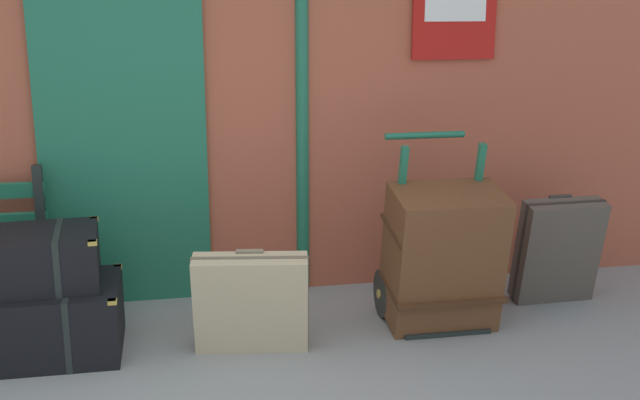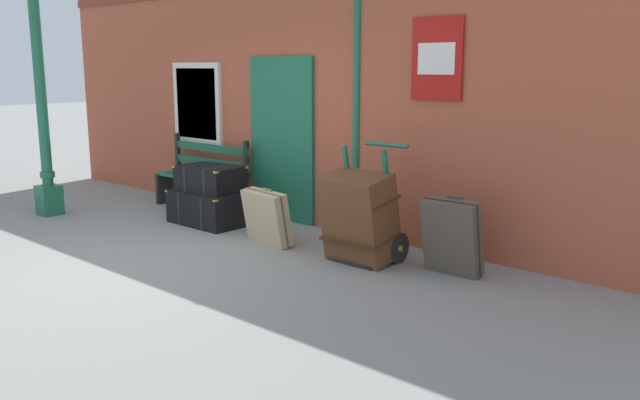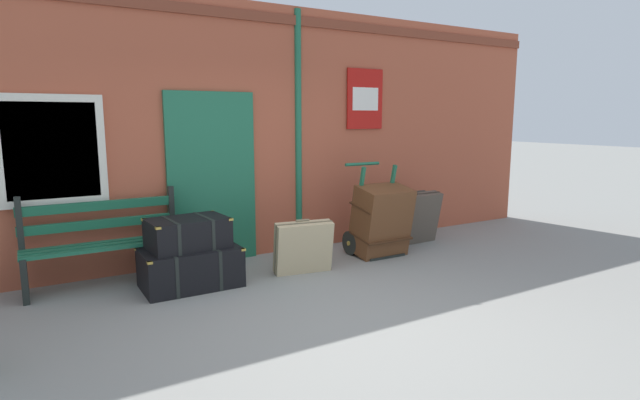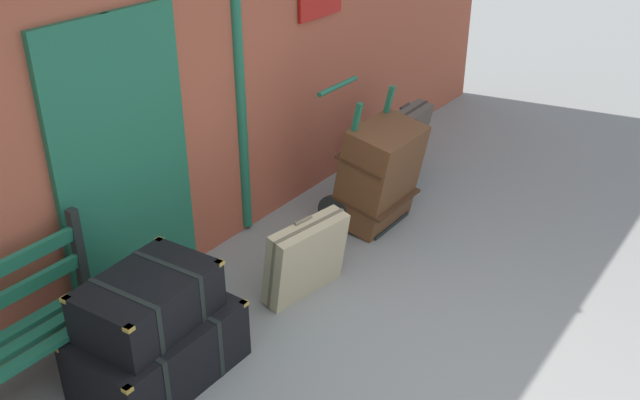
% 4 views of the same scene
% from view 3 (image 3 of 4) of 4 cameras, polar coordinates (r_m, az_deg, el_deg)
% --- Properties ---
extents(ground_plane, '(60.00, 60.00, 0.00)m').
position_cam_3_polar(ground_plane, '(4.55, 2.23, -13.84)').
color(ground_plane, gray).
extents(brick_facade, '(10.40, 0.35, 3.20)m').
position_cam_3_polar(brick_facade, '(6.51, -10.40, 7.49)').
color(brick_facade, '#AD5138').
rests_on(brick_facade, ground).
extents(platform_bench, '(1.60, 0.43, 1.01)m').
position_cam_3_polar(platform_bench, '(5.86, -23.24, -4.70)').
color(platform_bench, '#1E6647').
rests_on(platform_bench, ground).
extents(steamer_trunk_base, '(1.01, 0.65, 0.43)m').
position_cam_3_polar(steamer_trunk_base, '(5.59, -14.46, -7.39)').
color(steamer_trunk_base, black).
rests_on(steamer_trunk_base, ground).
extents(steamer_trunk_middle, '(0.84, 0.60, 0.33)m').
position_cam_3_polar(steamer_trunk_middle, '(5.52, -14.76, -3.65)').
color(steamer_trunk_middle, black).
rests_on(steamer_trunk_middle, steamer_trunk_base).
extents(porters_trolley, '(0.71, 0.62, 1.19)m').
position_cam_3_polar(porters_trolley, '(6.75, 6.02, -3.73)').
color(porters_trolley, black).
rests_on(porters_trolley, ground).
extents(large_brown_trunk, '(0.70, 0.59, 0.94)m').
position_cam_3_polar(large_brown_trunk, '(6.57, 6.96, -2.32)').
color(large_brown_trunk, brown).
rests_on(large_brown_trunk, ground).
extents(suitcase_brown, '(0.70, 0.37, 0.63)m').
position_cam_3_polar(suitcase_brown, '(5.84, -1.89, -5.37)').
color(suitcase_brown, tan).
rests_on(suitcase_brown, ground).
extents(suitcase_oxblood, '(0.57, 0.33, 0.76)m').
position_cam_3_polar(suitcase_oxblood, '(7.37, 11.35, -1.94)').
color(suitcase_oxblood, '#51473D').
rests_on(suitcase_oxblood, ground).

